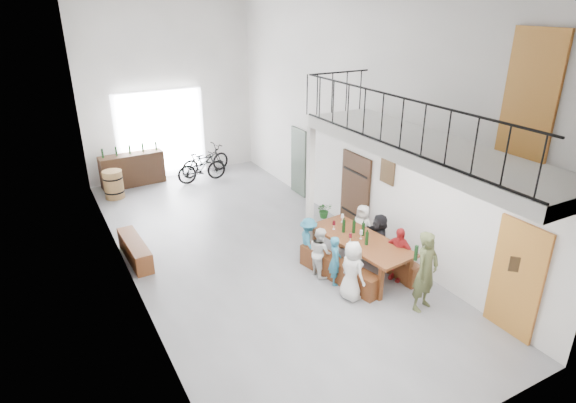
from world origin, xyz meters
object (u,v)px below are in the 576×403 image
tasting_table (360,242)px  serving_counter (133,169)px  bench_inner (338,270)px  host_standing (426,271)px  bicycle_near (205,160)px  oak_barrel (114,184)px  side_bench (135,250)px

tasting_table → serving_counter: size_ratio=1.29×
bench_inner → host_standing: host_standing is taller
tasting_table → bicycle_near: size_ratio=1.35×
host_standing → bicycle_near: 9.24m
bench_inner → oak_barrel: oak_barrel is taller
tasting_table → side_bench: 5.01m
tasting_table → host_standing: (0.26, -1.64, 0.09)m
tasting_table → bench_inner: tasting_table is taller
tasting_table → oak_barrel: size_ratio=2.96×
serving_counter → side_bench: bearing=-105.5°
tasting_table → host_standing: 1.67m
bench_inner → bicycle_near: size_ratio=1.11×
serving_counter → bicycle_near: bearing=-6.7°
bench_inner → side_bench: side_bench is taller
host_standing → bicycle_near: (-1.01, 9.18, -0.31)m
tasting_table → host_standing: bearing=-87.7°
tasting_table → bench_inner: bearing=179.3°
side_bench → serving_counter: serving_counter is taller
tasting_table → side_bench: size_ratio=1.47×
host_standing → side_bench: bearing=120.4°
serving_counter → tasting_table: bearing=-71.6°
serving_counter → bicycle_near: size_ratio=1.05×
side_bench → host_standing: host_standing is taller
bench_inner → oak_barrel: 7.62m
side_bench → tasting_table: bearing=-34.7°
side_bench → bench_inner: bearing=-39.5°
bench_inner → oak_barrel: (-3.23, 6.90, 0.19)m
tasting_table → oak_barrel: bearing=112.4°
bench_inner → side_bench: (-3.52, 2.90, 0.00)m
oak_barrel → host_standing: host_standing is taller
side_bench → oak_barrel: size_ratio=2.01×
oak_barrel → side_bench: bearing=-94.1°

